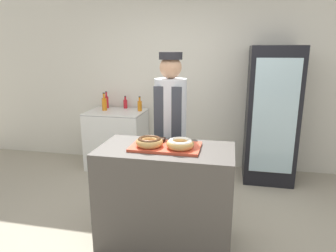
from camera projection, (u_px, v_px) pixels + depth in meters
ground_plane at (166, 240)px, 2.93m from camera, size 14.00×14.00×0.00m
wall_back at (195, 81)px, 4.61m from camera, size 8.00×0.06×2.70m
display_counter at (166, 196)px, 2.81m from camera, size 1.22×0.64×0.95m
serving_tray at (166, 147)px, 2.69m from camera, size 0.62×0.36×0.02m
donut_chocolate_glaze at (149, 141)px, 2.66m from camera, size 0.24×0.24×0.08m
donut_light_glaze at (180, 143)px, 2.61m from camera, size 0.24×0.24×0.08m
brownie_back_left at (161, 140)px, 2.80m from camera, size 0.08×0.08×0.03m
brownie_back_right at (176, 141)px, 2.77m from camera, size 0.08×0.08×0.03m
baker_person at (170, 129)px, 3.30m from camera, size 0.35×0.35×1.79m
beverage_fridge at (271, 115)px, 4.12m from camera, size 0.67×0.63×1.87m
chest_freezer at (117, 139)px, 4.70m from camera, size 0.86×0.65×0.90m
bottle_orange at (140, 105)px, 4.59m from camera, size 0.07×0.07×0.22m
bottle_orange_b at (104, 104)px, 4.63m from camera, size 0.07×0.07×0.28m
bottle_red at (107, 102)px, 4.82m from camera, size 0.06×0.06×0.27m
bottle_red_b at (125, 104)px, 4.81m from camera, size 0.06×0.06×0.20m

